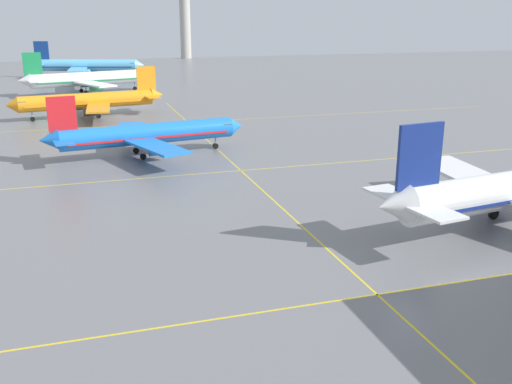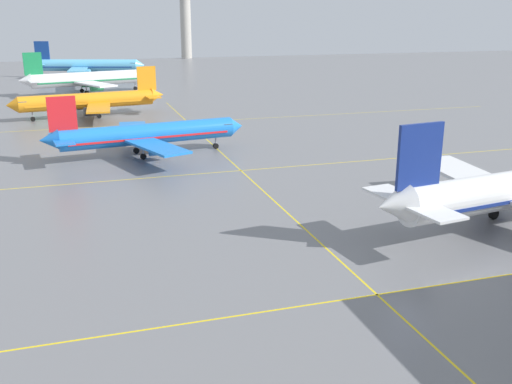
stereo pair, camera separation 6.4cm
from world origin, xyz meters
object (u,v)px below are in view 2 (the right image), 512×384
object	(u,v)px
airliner_far_left_stand	(90,101)
airliner_far_right_stand	(88,79)
airliner_distant_taxiway	(87,65)
control_tower	(185,16)
airliner_third_row	(146,134)

from	to	relation	value
airliner_far_left_stand	airliner_far_right_stand	size ratio (longest dim) A/B	0.89
airliner_distant_taxiway	airliner_far_left_stand	bearing A→B (deg)	-91.38
airliner_distant_taxiway	control_tower	xyz separation A→B (m)	(50.30, 79.56, 16.08)
airliner_far_right_stand	airliner_third_row	bearing A→B (deg)	-85.59
airliner_far_left_stand	control_tower	distance (m)	172.38
airliner_third_row	control_tower	size ratio (longest dim) A/B	0.95
control_tower	airliner_third_row	bearing A→B (deg)	-102.46
airliner_far_right_stand	airliner_distant_taxiway	size ratio (longest dim) A/B	0.96
airliner_far_left_stand	airliner_far_right_stand	xyz separation A→B (m)	(1.09, 40.94, 0.45)
control_tower	airliner_far_left_stand	bearing A→B (deg)	-107.76
control_tower	airliner_distant_taxiway	bearing A→B (deg)	-122.30
airliner_far_left_stand	airliner_distant_taxiway	xyz separation A→B (m)	(2.03, 83.83, 0.67)
airliner_third_row	airliner_far_left_stand	world-z (taller)	airliner_far_left_stand
airliner_far_left_stand	airliner_far_right_stand	distance (m)	40.96
airliner_distant_taxiway	control_tower	distance (m)	95.49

